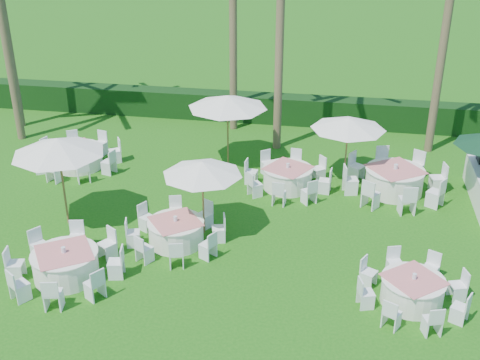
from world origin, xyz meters
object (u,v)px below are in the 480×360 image
object	(u,v)px
banquet_table_b	(176,231)
banquet_table_c	(412,290)
banquet_table_e	(287,177)
umbrella_c	(228,102)
umbrella_d	(348,123)
umbrella_b	(202,168)
banquet_table_d	(78,157)
banquet_table_a	(66,264)
umbrella_a	(58,146)
banquet_table_f	(394,180)

from	to	relation	value
banquet_table_b	banquet_table_c	xyz separation A→B (m)	(6.60, -1.72, -0.01)
banquet_table_e	umbrella_c	size ratio (longest dim) A/B	1.03
banquet_table_b	umbrella_d	distance (m)	7.31
umbrella_b	umbrella_d	size ratio (longest dim) A/B	0.90
banquet_table_d	umbrella_d	distance (m)	10.02
banquet_table_b	umbrella_b	distance (m)	2.02
banquet_table_c	umbrella_c	xyz separation A→B (m)	(-6.22, 7.66, 2.08)
banquet_table_a	umbrella_d	distance (m)	10.51
banquet_table_b	banquet_table_e	size ratio (longest dim) A/B	0.95
umbrella_a	umbrella_b	distance (m)	4.35
banquet_table_b	umbrella_a	size ratio (longest dim) A/B	1.01
banquet_table_d	banquet_table_f	bearing A→B (deg)	-0.30
banquet_table_b	banquet_table_d	world-z (taller)	banquet_table_d
banquet_table_c	umbrella_b	bearing A→B (deg)	157.71
banquet_table_c	banquet_table_d	bearing A→B (deg)	151.60
banquet_table_e	umbrella_d	bearing A→B (deg)	27.40
banquet_table_a	banquet_table_b	distance (m)	3.28
banquet_table_d	banquet_table_a	bearing A→B (deg)	-68.76
umbrella_b	umbrella_c	xyz separation A→B (m)	(-0.29, 5.23, 0.30)
banquet_table_b	umbrella_d	bearing A→B (deg)	47.71
banquet_table_a	banquet_table_d	world-z (taller)	banquet_table_d
banquet_table_d	banquet_table_f	size ratio (longest dim) A/B	0.91
banquet_table_b	umbrella_a	distance (m)	4.31
banquet_table_a	banquet_table_c	distance (m)	9.04
banquet_table_e	banquet_table_f	size ratio (longest dim) A/B	0.87
umbrella_a	umbrella_b	world-z (taller)	umbrella_a
banquet_table_f	umbrella_d	world-z (taller)	umbrella_d
banquet_table_a	banquet_table_b	size ratio (longest dim) A/B	1.07
banquet_table_c	banquet_table_e	size ratio (longest dim) A/B	0.90
umbrella_a	umbrella_d	world-z (taller)	umbrella_a
banquet_table_d	banquet_table_e	size ratio (longest dim) A/B	1.04
banquet_table_d	umbrella_c	distance (m)	5.97
banquet_table_a	umbrella_a	size ratio (longest dim) A/B	1.09
banquet_table_a	umbrella_a	xyz separation A→B (m)	(-1.23, 2.77, 2.19)
banquet_table_b	umbrella_a	xyz separation A→B (m)	(-3.66, 0.55, 2.21)
umbrella_c	banquet_table_a	bearing A→B (deg)	-108.96
umbrella_b	umbrella_d	distance (m)	6.12
banquet_table_c	banquet_table_e	xyz separation A→B (m)	(-3.77, 5.95, 0.03)
banquet_table_e	umbrella_a	bearing A→B (deg)	-150.41
umbrella_d	banquet_table_a	bearing A→B (deg)	-133.98
banquet_table_b	banquet_table_f	xyz separation A→B (m)	(6.46, 4.53, 0.08)
banquet_table_b	umbrella_d	world-z (taller)	umbrella_d
umbrella_a	umbrella_c	bearing A→B (deg)	53.18
banquet_table_b	umbrella_c	distance (m)	6.31
banquet_table_a	umbrella_c	distance (m)	8.87
banquet_table_a	umbrella_b	size ratio (longest dim) A/B	1.31
umbrella_a	umbrella_d	xyz separation A→B (m)	(8.43, 4.69, -0.45)
banquet_table_a	banquet_table_e	bearing A→B (deg)	50.84
umbrella_a	umbrella_b	bearing A→B (deg)	2.14
umbrella_c	banquet_table_f	bearing A→B (deg)	-13.08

